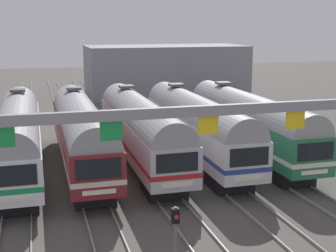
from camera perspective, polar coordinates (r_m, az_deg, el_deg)
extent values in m
plane|color=#4C4944|center=(34.17, -3.27, -4.59)|extent=(160.00, 160.00, 0.00)
cube|color=gray|center=(49.99, -17.61, 0.31)|extent=(0.07, 70.00, 0.15)
cube|color=gray|center=(49.96, -15.97, 0.40)|extent=(0.07, 70.00, 0.15)
cube|color=gray|center=(50.00, -12.91, 0.57)|extent=(0.07, 70.00, 0.15)
cube|color=gray|center=(50.08, -11.27, 0.67)|extent=(0.07, 70.00, 0.15)
cube|color=gray|center=(50.34, -8.23, 0.83)|extent=(0.07, 70.00, 0.15)
cube|color=gray|center=(50.53, -6.62, 0.92)|extent=(0.07, 70.00, 0.15)
cube|color=gray|center=(51.01, -3.65, 1.08)|extent=(0.07, 70.00, 0.15)
cube|color=gray|center=(51.32, -2.08, 1.17)|extent=(0.07, 70.00, 0.15)
cube|color=gray|center=(52.00, 0.79, 1.32)|extent=(0.07, 70.00, 0.15)
cube|color=gray|center=(52.41, 2.29, 1.40)|extent=(0.07, 70.00, 0.15)
cube|color=white|center=(32.91, -17.45, -1.78)|extent=(2.85, 18.00, 2.35)
cube|color=#198C4C|center=(32.99, -17.41, -2.38)|extent=(2.88, 18.02, 0.28)
cylinder|color=gray|center=(32.66, -17.58, 0.22)|extent=(2.74, 17.64, 2.74)
cube|color=black|center=(24.09, -18.07, -5.69)|extent=(2.28, 0.06, 1.03)
cube|color=silver|center=(24.48, -17.88, -8.41)|extent=(1.71, 0.05, 0.24)
cube|color=black|center=(27.35, -17.56, -8.32)|extent=(2.28, 2.60, 1.05)
cube|color=black|center=(39.43, -17.06, -2.05)|extent=(2.28, 2.60, 1.05)
cube|color=#4C4C51|center=(37.38, -17.51, 4.08)|extent=(1.10, 1.10, 0.20)
cube|color=maroon|center=(33.00, -10.30, -1.37)|extent=(2.85, 18.00, 2.35)
cube|color=beige|center=(33.08, -10.28, -1.97)|extent=(2.88, 18.02, 0.28)
cylinder|color=gray|center=(32.75, -10.38, 0.63)|extent=(2.74, 17.64, 2.74)
cube|color=black|center=(24.22, -8.28, -5.10)|extent=(2.28, 0.06, 1.03)
cube|color=silver|center=(24.60, -8.20, -7.82)|extent=(1.71, 0.05, 0.24)
cube|color=black|center=(27.47, -8.89, -7.80)|extent=(2.28, 2.60, 1.05)
cube|color=black|center=(39.51, -11.09, -1.71)|extent=(2.28, 2.60, 1.05)
cube|color=#4C4C51|center=(37.46, -11.21, 4.42)|extent=(1.10, 1.10, 0.20)
cube|color=#B2B5BA|center=(33.60, -3.31, -0.95)|extent=(2.85, 18.00, 2.35)
cube|color=#B21E1E|center=(33.68, -3.30, -1.54)|extent=(2.88, 18.02, 0.28)
cylinder|color=gray|center=(33.36, -3.34, 1.01)|extent=(2.74, 17.64, 2.74)
cube|color=black|center=(25.03, 1.12, -4.40)|extent=(2.28, 0.06, 1.03)
cube|color=silver|center=(25.40, 1.11, -7.05)|extent=(1.71, 0.05, 0.24)
cube|color=black|center=(28.18, -0.50, -7.12)|extent=(2.28, 2.60, 1.05)
cube|color=black|center=(40.01, -5.22, -1.36)|extent=(2.28, 2.60, 1.05)
cube|color=#4C4C51|center=(37.99, -5.00, 4.71)|extent=(1.10, 1.10, 0.20)
cube|color=silver|center=(34.68, 3.34, -0.54)|extent=(2.85, 18.00, 2.35)
cube|color=navy|center=(34.76, 3.33, -1.11)|extent=(2.88, 18.02, 0.28)
cylinder|color=gray|center=(34.45, 3.36, 1.37)|extent=(2.74, 17.64, 2.74)
cube|color=black|center=(26.46, 9.69, -3.66)|extent=(2.28, 0.06, 1.03)
cube|color=silver|center=(26.82, 9.60, -6.17)|extent=(1.71, 0.05, 0.24)
cube|color=black|center=(29.47, 7.29, -6.36)|extent=(2.28, 2.60, 1.05)
cube|color=black|center=(40.92, 0.45, -1.00)|extent=(2.28, 2.60, 1.05)
cube|color=#4C4C51|center=(38.95, 0.98, 4.94)|extent=(1.10, 1.10, 0.20)
cube|color=#236B42|center=(36.20, 9.51, -0.15)|extent=(2.85, 18.00, 2.35)
cube|color=silver|center=(36.28, 9.49, -0.69)|extent=(2.88, 18.02, 0.28)
cylinder|color=gray|center=(35.98, 9.57, 1.68)|extent=(2.74, 17.64, 2.74)
cube|color=black|center=(28.42, 17.23, -2.94)|extent=(2.28, 0.06, 1.03)
cube|color=silver|center=(28.75, 17.08, -5.29)|extent=(1.71, 0.05, 0.24)
cube|color=black|center=(31.24, 14.29, -5.57)|extent=(2.28, 2.60, 1.05)
cube|color=black|center=(42.22, 5.83, -0.66)|extent=(2.28, 2.60, 1.05)
cube|color=#4C4C51|center=(40.31, 6.61, 5.10)|extent=(1.10, 1.10, 0.20)
cube|color=gray|center=(20.07, 4.84, 1.85)|extent=(21.25, 0.32, 0.44)
cube|color=#198C3F|center=(19.01, -19.14, -1.27)|extent=(0.90, 0.08, 0.80)
cube|color=#198C3F|center=(19.17, -6.80, -0.57)|extent=(0.90, 0.08, 0.80)
cube|color=yellow|center=(20.19, 4.81, 0.12)|extent=(0.90, 0.08, 0.80)
cube|color=yellow|center=(21.94, 14.93, 0.72)|extent=(0.90, 0.08, 0.80)
cylinder|color=#59595E|center=(19.00, 0.87, -13.84)|extent=(0.12, 0.12, 2.99)
cube|color=black|center=(18.53, 0.89, -10.65)|extent=(0.28, 0.24, 0.60)
sphere|color=red|center=(18.40, 1.01, -10.81)|extent=(0.18, 0.18, 0.18)
cube|color=gray|center=(67.40, -0.29, 6.67)|extent=(21.77, 10.00, 6.84)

